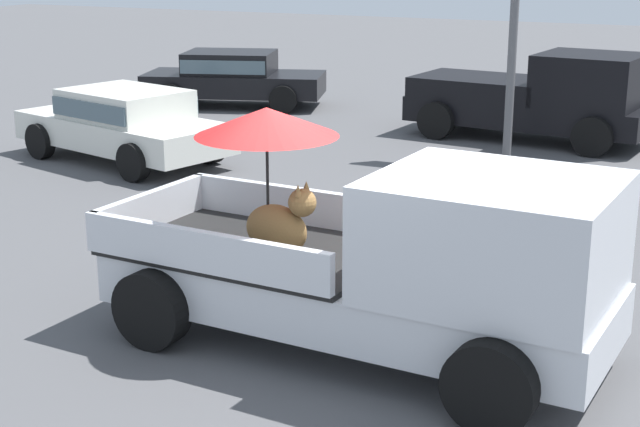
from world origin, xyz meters
TOP-DOWN VIEW (x-y plane):
  - ground_plane at (0.00, 0.00)m, footprint 80.00×80.00m
  - pickup_truck_main at (0.43, -0.04)m, footprint 5.16×2.51m
  - pickup_truck_red at (-0.67, 10.96)m, footprint 4.97×2.58m
  - parked_sedan_near at (-8.35, 11.90)m, footprint 4.63×2.99m
  - parked_sedan_far at (-7.07, 5.82)m, footprint 4.61×2.81m

SIDE VIEW (x-z plane):
  - ground_plane at x=0.00m, z-range 0.00..0.00m
  - parked_sedan_near at x=-8.35m, z-range 0.08..1.41m
  - parked_sedan_far at x=-7.07m, z-range 0.08..1.41m
  - pickup_truck_red at x=-0.67m, z-range -0.03..1.77m
  - pickup_truck_main at x=0.43m, z-range -0.19..2.17m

